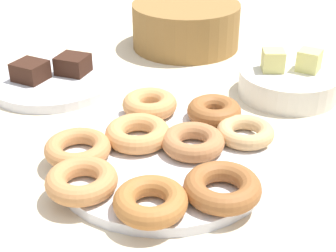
{
  "coord_description": "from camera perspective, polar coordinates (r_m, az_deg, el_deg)",
  "views": [
    {
      "loc": [
        0.13,
        -0.55,
        0.38
      ],
      "look_at": [
        0.0,
        0.03,
        0.04
      ],
      "focal_mm": 53.08,
      "sensor_mm": 36.0,
      "label": 1
    }
  ],
  "objects": [
    {
      "name": "donut_8",
      "position": [
        0.68,
        -10.32,
        -2.53
      ],
      "size": [
        0.12,
        0.12,
        0.02
      ],
      "primitive_type": "torus",
      "rotation": [
        0.0,
        0.0,
        5.16
      ],
      "color": "#C6844C",
      "rests_on": "donut_plate"
    },
    {
      "name": "cake_plate",
      "position": [
        0.92,
        -13.0,
        5.0
      ],
      "size": [
        0.23,
        0.23,
        0.02
      ],
      "primitive_type": "cylinder",
      "color": "silver",
      "rests_on": "ground_plane"
    },
    {
      "name": "brownie_near",
      "position": [
        0.92,
        -15.54,
        6.12
      ],
      "size": [
        0.06,
        0.06,
        0.03
      ],
      "primitive_type": "cube",
      "rotation": [
        0.0,
        0.0,
        -0.25
      ],
      "color": "#381E14",
      "rests_on": "cake_plate"
    },
    {
      "name": "donut_4",
      "position": [
        0.78,
        -2.12,
        2.52
      ],
      "size": [
        0.11,
        0.11,
        0.03
      ],
      "primitive_type": "torus",
      "rotation": [
        0.0,
        0.0,
        5.82
      ],
      "color": "tan",
      "rests_on": "donut_plate"
    },
    {
      "name": "donut_2",
      "position": [
        0.7,
        -3.5,
        -0.84
      ],
      "size": [
        0.11,
        0.11,
        0.03
      ],
      "primitive_type": "torus",
      "rotation": [
        0.0,
        0.0,
        2.98
      ],
      "color": "tan",
      "rests_on": "donut_plate"
    },
    {
      "name": "donut_3",
      "position": [
        0.6,
        6.26,
        -7.0
      ],
      "size": [
        0.09,
        0.09,
        0.03
      ],
      "primitive_type": "torus",
      "rotation": [
        0.0,
        0.0,
        3.14
      ],
      "color": "#995B2D",
      "rests_on": "donut_plate"
    },
    {
      "name": "melon_chunk_right",
      "position": [
        0.89,
        15.9,
        7.25
      ],
      "size": [
        0.04,
        0.04,
        0.04
      ],
      "primitive_type": "cube",
      "rotation": [
        0.0,
        0.0,
        -0.3
      ],
      "color": "#DBD67A",
      "rests_on": "fruit_bowl"
    },
    {
      "name": "donut_7",
      "position": [
        0.61,
        -9.88,
        -6.2
      ],
      "size": [
        0.11,
        0.11,
        0.03
      ],
      "primitive_type": "torus",
      "rotation": [
        0.0,
        0.0,
        4.37
      ],
      "color": "#C6844C",
      "rests_on": "donut_plate"
    },
    {
      "name": "fruit_bowl",
      "position": [
        0.89,
        13.65,
        4.81
      ],
      "size": [
        0.17,
        0.17,
        0.04
      ],
      "primitive_type": "cylinder",
      "color": "silver",
      "rests_on": "ground_plane"
    },
    {
      "name": "donut_6",
      "position": [
        0.71,
        8.87,
        -0.7
      ],
      "size": [
        0.1,
        0.1,
        0.02
      ],
      "primitive_type": "torus",
      "rotation": [
        0.0,
        0.0,
        6.04
      ],
      "color": "tan",
      "rests_on": "donut_plate"
    },
    {
      "name": "donut_1",
      "position": [
        0.76,
        5.31,
        1.71
      ],
      "size": [
        0.1,
        0.1,
        0.03
      ],
      "primitive_type": "torus",
      "rotation": [
        0.0,
        0.0,
        2.91
      ],
      "color": "#995B2D",
      "rests_on": "donut_plate"
    },
    {
      "name": "ground_plane",
      "position": [
        0.68,
        -0.56,
        -4.46
      ],
      "size": [
        2.4,
        2.4,
        0.0
      ],
      "primitive_type": "plane",
      "color": "beige"
    },
    {
      "name": "donut_5",
      "position": [
        0.68,
        2.88,
        -1.82
      ],
      "size": [
        0.1,
        0.1,
        0.03
      ],
      "primitive_type": "torus",
      "rotation": [
        0.0,
        0.0,
        1.39
      ],
      "color": "#B27547",
      "rests_on": "donut_plate"
    },
    {
      "name": "basket",
      "position": [
        1.08,
        2.06,
        11.49
      ],
      "size": [
        0.32,
        0.32,
        0.09
      ],
      "primitive_type": "cylinder",
      "rotation": [
        0.0,
        0.0,
        5.7
      ],
      "color": "olive",
      "rests_on": "ground_plane"
    },
    {
      "name": "melon_chunk_left",
      "position": [
        0.87,
        11.98,
        7.39
      ],
      "size": [
        0.04,
        0.04,
        0.04
      ],
      "primitive_type": "cube",
      "rotation": [
        0.0,
        0.0,
        0.18
      ],
      "color": "#DBD67A",
      "rests_on": "fruit_bowl"
    },
    {
      "name": "donut_plate",
      "position": [
        0.68,
        -0.56,
        -3.96
      ],
      "size": [
        0.29,
        0.29,
        0.01
      ],
      "primitive_type": "cylinder",
      "color": "silver",
      "rests_on": "ground_plane"
    },
    {
      "name": "donut_0",
      "position": [
        0.57,
        -2.02,
        -8.64
      ],
      "size": [
        0.11,
        0.11,
        0.03
      ],
      "primitive_type": "torus",
      "rotation": [
        0.0,
        0.0,
        2.71
      ],
      "color": "#AD6B33",
      "rests_on": "donut_plate"
    },
    {
      "name": "brownie_far",
      "position": [
        0.93,
        -10.86,
        6.97
      ],
      "size": [
        0.06,
        0.06,
        0.03
      ],
      "primitive_type": "cube",
      "rotation": [
        0.0,
        0.0,
        -0.13
      ],
      "color": "#381E14",
      "rests_on": "cake_plate"
    }
  ]
}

